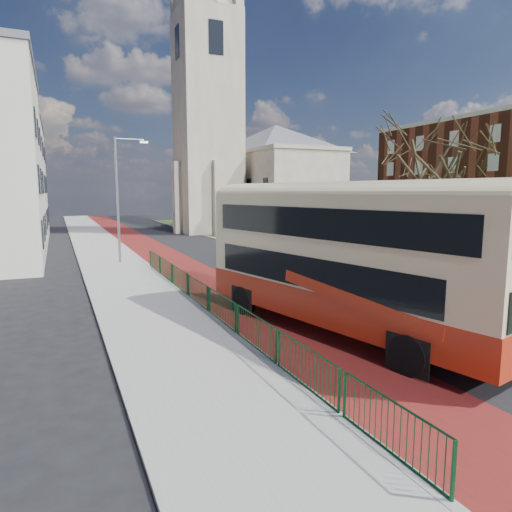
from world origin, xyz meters
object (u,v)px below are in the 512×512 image
bus (343,252)px  winter_tree_near (435,158)px  streetlamp (120,193)px  litter_bin (398,269)px  winter_tree_far (447,175)px

bus → winter_tree_near: bearing=22.8°
streetlamp → litter_bin: size_ratio=7.25×
streetlamp → winter_tree_far: 28.07m
winter_tree_far → litter_bin: bearing=-142.4°
winter_tree_far → winter_tree_near: bearing=-139.3°
bus → winter_tree_far: 29.78m
streetlamp → litter_bin: bearing=-42.4°
bus → litter_bin: size_ratio=10.74×
bus → winter_tree_far: size_ratio=1.35×
streetlamp → winter_tree_far: bearing=0.2°
winter_tree_near → streetlamp: bearing=154.4°
bus → winter_tree_near: size_ratio=1.22×
bus → winter_tree_near: (13.19, 9.56, 4.02)m
bus → winter_tree_near: winter_tree_near is taller
streetlamp → bus: 18.84m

